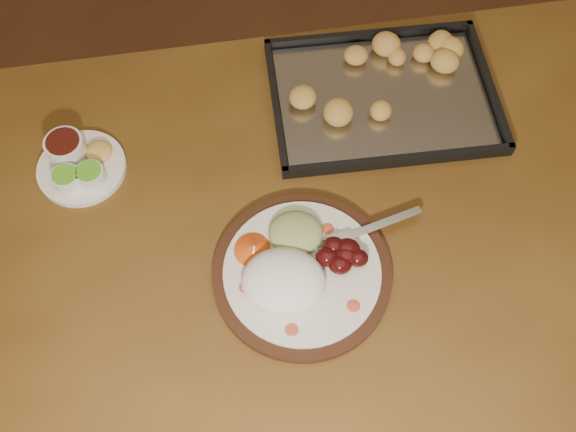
{
  "coord_description": "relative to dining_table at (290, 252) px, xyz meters",
  "views": [
    {
      "loc": [
        -0.1,
        -0.24,
        1.75
      ],
      "look_at": [
        -0.12,
        0.28,
        0.77
      ],
      "focal_mm": 40.0,
      "sensor_mm": 36.0,
      "label": 1
    }
  ],
  "objects": [
    {
      "name": "dinner_plate",
      "position": [
        0.02,
        -0.09,
        0.12
      ],
      "size": [
        0.35,
        0.3,
        0.07
      ],
      "rotation": [
        0.0,
        0.0,
        0.58
      ],
      "color": "black",
      "rests_on": "dining_table"
    },
    {
      "name": "condiment_saucer",
      "position": [
        -0.39,
        0.11,
        0.12
      ],
      "size": [
        0.16,
        0.16,
        0.05
      ],
      "rotation": [
        0.0,
        0.0,
        0.52
      ],
      "color": "silver",
      "rests_on": "dining_table"
    },
    {
      "name": "dining_table",
      "position": [
        0.0,
        0.0,
        0.0
      ],
      "size": [
        1.65,
        1.18,
        0.75
      ],
      "rotation": [
        0.0,
        0.0,
        0.2
      ],
      "color": "brown",
      "rests_on": "ground"
    },
    {
      "name": "baking_tray",
      "position": [
        0.17,
        0.29,
        0.11
      ],
      "size": [
        0.47,
        0.38,
        0.04
      ],
      "rotation": [
        0.0,
        0.0,
        0.16
      ],
      "color": "black",
      "rests_on": "dining_table"
    }
  ]
}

